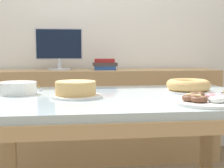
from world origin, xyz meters
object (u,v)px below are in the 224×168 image
pastry_platter (207,100)px  tealight_near_front (39,89)px  book_stack (105,65)px  tealight_right_edge (73,88)px  computer_monitor (59,49)px  cake_chocolate_round (76,90)px  tealight_centre (224,94)px  plate_stack (18,88)px  cake_golden_bundt (188,86)px

pastry_platter → tealight_near_front: size_ratio=9.08×
book_stack → tealight_right_edge: 0.93m
computer_monitor → cake_chocolate_round: (0.13, -1.21, -0.22)m
tealight_centre → tealight_right_edge: bearing=154.8°
computer_monitor → book_stack: (0.41, 0.00, -0.14)m
cake_chocolate_round → tealight_centre: bearing=-3.6°
tealight_right_edge → plate_stack: bearing=-150.0°
cake_chocolate_round → tealight_near_front: size_ratio=6.91×
book_stack → plate_stack: bearing=-119.8°
cake_golden_bundt → pastry_platter: bearing=-98.0°
book_stack → pastry_platter: bearing=-77.5°
cake_chocolate_round → tealight_right_edge: size_ratio=6.91×
tealight_centre → tealight_near_front: 1.08m
book_stack → computer_monitor: bearing=-179.8°
cake_chocolate_round → plate_stack: (-0.32, 0.15, -0.00)m
book_stack → tealight_near_front: 1.05m
cake_golden_bundt → pastry_platter: 0.39m
book_stack → cake_golden_bundt: size_ratio=0.79×
book_stack → tealight_centre: size_ratio=5.41×
plate_stack → tealight_near_front: plate_stack is taller
cake_golden_bundt → cake_chocolate_round: bearing=-170.4°
book_stack → cake_golden_bundt: 1.17m
book_stack → cake_golden_bundt: (0.38, -1.10, -0.08)m
cake_chocolate_round → computer_monitor: bearing=96.2°
plate_stack → cake_golden_bundt: bearing=-2.4°
tealight_right_edge → tealight_near_front: bearing=-169.9°
plate_stack → tealight_centre: size_ratio=5.25×
cake_chocolate_round → tealight_centre: (0.81, -0.05, -0.03)m
book_stack → plate_stack: book_stack is taller
plate_stack → tealight_near_front: 0.18m
cake_chocolate_round → tealight_right_edge: 0.34m
cake_chocolate_round → tealight_right_edge: bearing=92.1°
computer_monitor → tealight_near_front: (-0.09, -0.91, -0.25)m
tealight_right_edge → tealight_centre: bearing=-25.2°
cake_chocolate_round → tealight_near_front: 0.37m
book_stack → pastry_platter: book_stack is taller
cake_chocolate_round → cake_golden_bundt: size_ratio=1.01×
computer_monitor → pastry_platter: 1.68m
plate_stack → tealight_near_front: bearing=54.3°
book_stack → pastry_platter: size_ratio=0.60×
book_stack → tealight_near_front: book_stack is taller
tealight_near_front → book_stack: bearing=61.1°
computer_monitor → tealight_right_edge: 0.92m
tealight_near_front → pastry_platter: bearing=-34.3°
cake_golden_bundt → tealight_centre: size_ratio=6.84×
book_stack → tealight_right_edge: (-0.30, -0.88, -0.11)m
cake_chocolate_round → tealight_near_front: cake_chocolate_round is taller
cake_golden_bundt → pastry_platter: (-0.05, -0.38, -0.02)m
cake_golden_bundt → plate_stack: size_ratio=1.30×
computer_monitor → tealight_right_edge: size_ratio=10.60×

